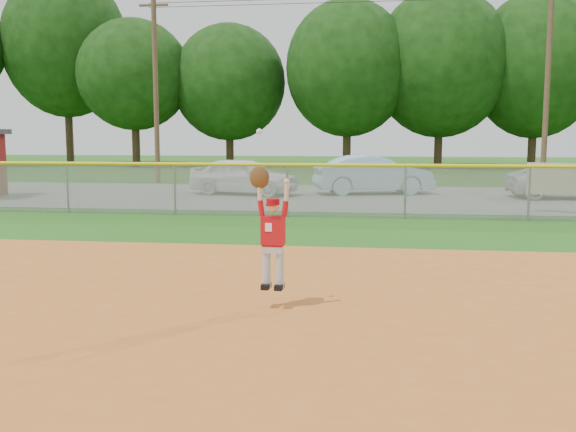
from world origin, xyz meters
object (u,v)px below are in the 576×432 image
object	(u,v)px
car_blue	(373,175)
car_white_b	(570,181)
car_white_a	(244,176)
ballplayer	(271,228)
sponsor_sign	(557,180)

from	to	relation	value
car_blue	car_white_b	bearing A→B (deg)	-111.01
car_blue	car_white_b	world-z (taller)	car_blue
car_white_a	ballplayer	xyz separation A→B (m)	(3.66, -16.04, 0.37)
car_white_b	ballplayer	distance (m)	18.31
sponsor_sign	car_white_a	bearing A→B (deg)	156.40
car_blue	car_white_b	xyz separation A→B (m)	(7.17, -0.73, -0.13)
car_white_b	sponsor_sign	xyz separation A→B (m)	(-1.76, -4.72, 0.35)
ballplayer	car_white_a	bearing A→B (deg)	102.84
ballplayer	sponsor_sign	bearing A→B (deg)	59.67
car_blue	car_white_b	distance (m)	7.21
car_white_a	sponsor_sign	xyz separation A→B (m)	(10.39, -4.54, 0.25)
car_white_b	ballplayer	size ratio (longest dim) A/B	2.09
car_white_b	ballplayer	world-z (taller)	ballplayer
car_blue	sponsor_sign	world-z (taller)	car_blue
ballplayer	car_blue	bearing A→B (deg)	85.56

